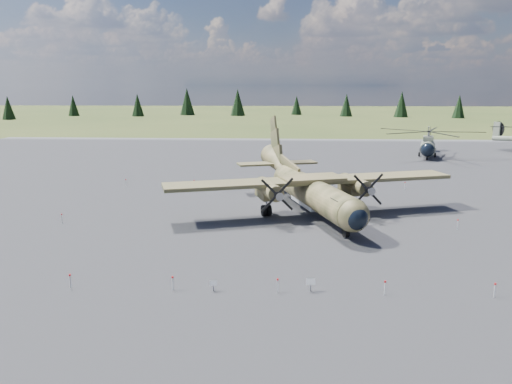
{
  "coord_description": "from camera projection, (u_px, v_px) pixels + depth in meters",
  "views": [
    {
      "loc": [
        2.22,
        -39.98,
        11.51
      ],
      "look_at": [
        -0.08,
        2.0,
        2.51
      ],
      "focal_mm": 35.0,
      "sensor_mm": 36.0,
      "label": 1
    }
  ],
  "objects": [
    {
      "name": "info_placard_right",
      "position": [
        311.0,
        283.0,
        28.31
      ],
      "size": [
        0.51,
        0.24,
        0.78
      ],
      "rotation": [
        0.0,
        0.0,
        0.07
      ],
      "color": "gray",
      "rests_on": "ground"
    },
    {
      "name": "apron",
      "position": [
        261.0,
        200.0,
        51.33
      ],
      "size": [
        120.0,
        120.0,
        0.04
      ],
      "primitive_type": "cube",
      "color": "#5C5D62",
      "rests_on": "ground"
    },
    {
      "name": "info_placard_left",
      "position": [
        213.0,
        284.0,
        28.36
      ],
      "size": [
        0.43,
        0.23,
        0.65
      ],
      "rotation": [
        0.0,
        0.0,
        0.13
      ],
      "color": "gray",
      "rests_on": "ground"
    },
    {
      "name": "helicopter_near",
      "position": [
        428.0,
        139.0,
        80.37
      ],
      "size": [
        21.34,
        21.94,
        4.4
      ],
      "rotation": [
        0.0,
        0.0,
        -0.27
      ],
      "color": "gray",
      "rests_on": "ground"
    },
    {
      "name": "transport_plane",
      "position": [
        308.0,
        185.0,
        45.86
      ],
      "size": [
        26.16,
        23.32,
        8.76
      ],
      "rotation": [
        0.0,
        0.0,
        0.31
      ],
      "color": "#37381E",
      "rests_on": "ground"
    },
    {
      "name": "ground",
      "position": [
        256.0,
        226.0,
        41.56
      ],
      "size": [
        500.0,
        500.0,
        0.0
      ],
      "primitive_type": "plane",
      "color": "#4D5124",
      "rests_on": "ground"
    },
    {
      "name": "treeline",
      "position": [
        323.0,
        181.0,
        36.25
      ],
      "size": [
        325.72,
        334.78,
        10.98
      ],
      "color": "black",
      "rests_on": "ground"
    },
    {
      "name": "barrier_fence",
      "position": [
        250.0,
        221.0,
        41.41
      ],
      "size": [
        33.12,
        29.62,
        0.85
      ],
      "color": "silver",
      "rests_on": "ground"
    }
  ]
}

